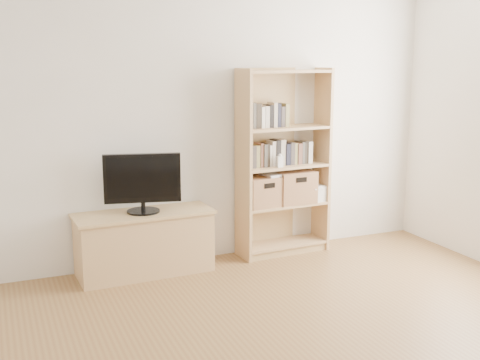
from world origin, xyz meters
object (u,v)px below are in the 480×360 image
tv_stand (144,244)px  basket_right (293,186)px  basket_left (262,191)px  baby_monitor (280,162)px  bookshelf (284,163)px  television (142,183)px  laptop (278,174)px

tv_stand → basket_right: bearing=-0.2°
basket_left → baby_monitor: bearing=-36.3°
bookshelf → baby_monitor: bookshelf is taller
bookshelf → television: size_ratio=2.71×
baby_monitor → basket_right: baby_monitor is taller
basket_right → television: bearing=-179.5°
tv_stand → television: (0.00, 0.00, 0.53)m
television → bookshelf: bearing=15.3°
tv_stand → basket_right: size_ratio=3.09×
television → basket_right: 1.46m
tv_stand → television: bearing=0.0°
basket_right → bookshelf: bearing=179.1°
television → basket_right: bearing=15.2°
laptop → basket_right: bearing=-3.6°
bookshelf → television: 1.35m
basket_right → laptop: 0.21m
television → basket_left: size_ratio=1.91×
baby_monitor → basket_right: (0.20, 0.10, -0.26)m
television → basket_left: 1.13m
bookshelf → basket_left: size_ratio=5.19×
baby_monitor → laptop: size_ratio=0.33×
television → laptop: bearing=14.9°
baby_monitor → basket_right: size_ratio=0.27×
bookshelf → laptop: 0.11m
tv_stand → bookshelf: bookshelf is taller
bookshelf → television: (-1.35, -0.06, -0.07)m
bookshelf → tv_stand: bearing=178.9°
tv_stand → bookshelf: (1.35, 0.06, 0.61)m
bookshelf → baby_monitor: (-0.09, -0.10, 0.03)m
baby_monitor → basket_right: 0.35m
baby_monitor → laptop: (0.03, 0.09, -0.13)m
bookshelf → basket_right: 0.26m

